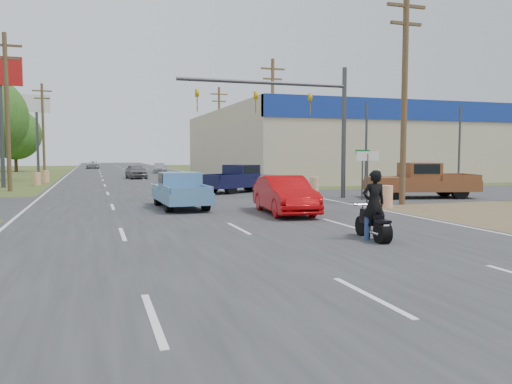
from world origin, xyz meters
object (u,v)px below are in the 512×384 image
object	(u,v)px
red_convertible	(285,195)
distant_car_grey	(136,171)
navy_pickup	(241,178)
brown_pickup	(418,180)
motorcycle	(374,225)
distant_car_white	(93,165)
rider	(374,207)
distant_car_silver	(160,168)
blue_pickup	(180,190)

from	to	relation	value
red_convertible	distant_car_grey	distance (m)	30.89
navy_pickup	brown_pickup	distance (m)	10.59
red_convertible	navy_pickup	bearing A→B (deg)	87.00
motorcycle	distant_car_grey	world-z (taller)	distant_car_grey
red_convertible	distant_car_white	distance (m)	66.02
brown_pickup	motorcycle	bearing A→B (deg)	152.99
rider	distant_car_silver	distance (m)	50.92
distant_car_silver	distant_car_white	world-z (taller)	distant_car_silver
rider	distant_car_grey	world-z (taller)	rider
navy_pickup	distant_car_grey	world-z (taller)	navy_pickup
red_convertible	motorcycle	world-z (taller)	red_convertible
navy_pickup	distant_car_white	world-z (taller)	navy_pickup
distant_car_silver	distant_car_white	size ratio (longest dim) A/B	0.99
brown_pickup	distant_car_silver	size ratio (longest dim) A/B	1.46
distant_car_silver	blue_pickup	bearing A→B (deg)	-89.86
rider	navy_pickup	size ratio (longest dim) A/B	0.34
motorcycle	distant_car_silver	distance (m)	50.95
red_convertible	distant_car_grey	size ratio (longest dim) A/B	1.12
blue_pickup	brown_pickup	distance (m)	13.16
blue_pickup	navy_pickup	size ratio (longest dim) A/B	0.88
red_convertible	navy_pickup	world-z (taller)	navy_pickup
red_convertible	navy_pickup	size ratio (longest dim) A/B	0.83
red_convertible	distant_car_grey	world-z (taller)	red_convertible
distant_car_silver	distant_car_grey	bearing A→B (deg)	-100.06
distant_car_grey	distant_car_white	xyz separation A→B (m)	(-3.92, 34.91, -0.10)
navy_pickup	distant_car_silver	xyz separation A→B (m)	(-0.95, 33.04, -0.26)
navy_pickup	brown_pickup	world-z (taller)	brown_pickup
rider	brown_pickup	bearing A→B (deg)	-126.66
navy_pickup	blue_pickup	bearing A→B (deg)	-60.55
distant_car_white	brown_pickup	bearing A→B (deg)	107.19
blue_pickup	rider	bearing A→B (deg)	-71.12
distant_car_grey	red_convertible	bearing A→B (deg)	-89.04
red_convertible	brown_pickup	world-z (taller)	brown_pickup
motorcycle	rider	world-z (taller)	rider
distant_car_silver	distant_car_white	xyz separation A→B (m)	(-7.89, 21.13, -0.02)
brown_pickup	distant_car_grey	xyz separation A→B (m)	(-12.87, 26.26, -0.27)
blue_pickup	distant_car_silver	xyz separation A→B (m)	(4.23, 40.99, -0.19)
distant_car_grey	distant_car_white	bearing A→B (deg)	91.13
motorcycle	distant_car_grey	xyz separation A→B (m)	(-3.48, 37.17, 0.27)
rider	distant_car_white	size ratio (longest dim) A/B	0.43
distant_car_grey	navy_pickup	bearing A→B (deg)	-80.95
distant_car_silver	distant_car_white	distance (m)	22.56
navy_pickup	distant_car_grey	distance (m)	19.88
rider	blue_pickup	distance (m)	10.61
navy_pickup	distant_car_grey	xyz separation A→B (m)	(-4.92, 19.26, -0.17)
motorcycle	rider	bearing A→B (deg)	90.00
distant_car_silver	navy_pickup	bearing A→B (deg)	-82.33
brown_pickup	distant_car_grey	size ratio (longest dim) A/B	1.50
brown_pickup	distant_car_silver	world-z (taller)	brown_pickup
distant_car_grey	motorcycle	bearing A→B (deg)	-89.93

